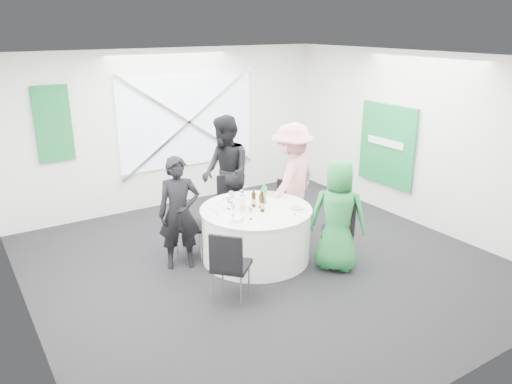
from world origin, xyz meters
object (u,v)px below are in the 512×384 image
chair_back (231,199)px  chair_back_left (185,220)px  person_woman_pink (292,180)px  person_man_back (226,173)px  clear_water_bottle (242,205)px  chair_back_right (285,203)px  chair_front_left (229,262)px  person_woman_green (338,216)px  person_man_back_left (179,213)px  green_water_bottle (264,195)px  banquet_table (256,233)px  chair_front_right (344,226)px

chair_back → chair_back_left: bearing=-145.5°
chair_back_left → person_woman_pink: person_woman_pink is taller
person_man_back → clear_water_bottle: size_ratio=6.85×
chair_back_right → chair_front_left: bearing=-84.6°
chair_back_right → person_woman_green: bearing=-38.9°
chair_back_left → person_man_back_left: size_ratio=0.59×
chair_back_left → green_water_bottle: 1.18m
chair_back_left → chair_back_right: 1.71m
chair_back_right → person_woman_green: person_woman_green is taller
chair_back → clear_water_bottle: bearing=-100.8°
person_man_back → clear_water_bottle: 1.33m
person_woman_green → clear_water_bottle: person_woman_green is taller
chair_back_right → chair_back_left: bearing=-124.5°
chair_front_left → green_water_bottle: green_water_bottle is taller
green_water_bottle → clear_water_bottle: green_water_bottle is taller
chair_front_left → chair_back: bearing=-73.2°
person_man_back_left → green_water_bottle: size_ratio=5.08×
clear_water_bottle → person_woman_pink: bearing=21.4°
banquet_table → chair_back: bearing=78.5°
person_woman_pink → chair_front_left: bearing=9.6°
chair_back_left → person_woman_green: size_ratio=0.60×
chair_front_left → person_man_back_left: person_man_back_left is taller
chair_back_left → clear_water_bottle: 0.93m
chair_back → clear_water_bottle: size_ratio=3.37×
banquet_table → chair_back_right: chair_back_right is taller
chair_back → green_water_bottle: (-0.01, -0.97, 0.35)m
chair_front_left → chair_back_left: bearing=-47.6°
chair_back → chair_back_right: 0.86m
chair_front_right → person_man_back_left: size_ratio=0.61×
clear_water_bottle → chair_back_left: bearing=129.5°
chair_back → chair_front_left: size_ratio=0.98×
chair_back → person_woman_green: (0.54, -1.92, 0.24)m
banquet_table → chair_back_right: 1.10m
banquet_table → chair_front_right: (0.93, -0.78, 0.17)m
chair_front_right → green_water_bottle: 1.19m
chair_back → person_woman_pink: bearing=-30.5°
person_man_back → person_woman_green: bearing=24.7°
chair_back_right → chair_front_left: chair_front_left is taller
chair_back → person_man_back: bearing=104.2°
person_man_back → green_water_bottle: size_ratio=6.01×
banquet_table → green_water_bottle: 0.55m
chair_back_right → person_woman_pink: person_woman_pink is taller
person_man_back_left → person_woman_pink: person_woman_pink is taller
person_man_back_left → person_woman_green: size_ratio=1.02×
banquet_table → chair_back: size_ratio=1.72×
chair_front_left → person_woman_green: size_ratio=0.60×
chair_back → chair_front_right: chair_front_right is taller
chair_back_left → person_man_back: (1.00, 0.58, 0.39)m
person_woman_pink → clear_water_bottle: (-1.17, -0.46, -0.03)m
chair_front_left → person_man_back_left: size_ratio=0.59×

